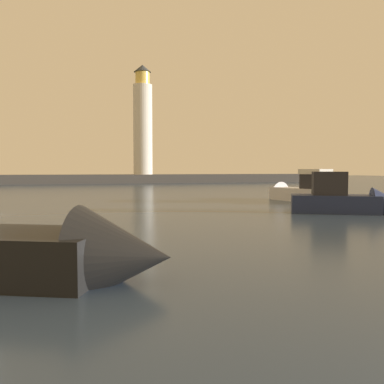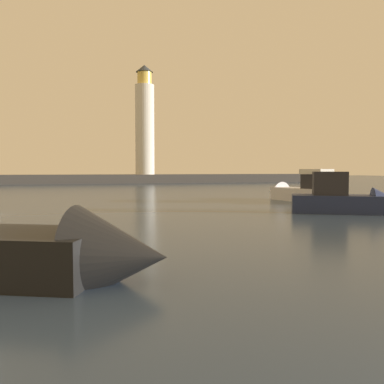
% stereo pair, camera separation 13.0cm
% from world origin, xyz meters
% --- Properties ---
extents(ground_plane, '(220.00, 220.00, 0.00)m').
position_xyz_m(ground_plane, '(0.00, 34.49, 0.00)').
color(ground_plane, '#2D3D51').
extents(breakwater, '(88.72, 4.66, 1.51)m').
position_xyz_m(breakwater, '(0.00, 68.99, 0.76)').
color(breakwater, '#423F3D').
rests_on(breakwater, ground_plane).
extents(lighthouse, '(3.27, 3.27, 18.83)m').
position_xyz_m(lighthouse, '(6.36, 68.99, 10.43)').
color(lighthouse, silver).
rests_on(lighthouse, breakwater).
extents(motorboat_1, '(5.92, 4.28, 2.56)m').
position_xyz_m(motorboat_1, '(9.11, 17.47, 0.72)').
color(motorboat_1, '#1E284C').
rests_on(motorboat_1, ground_plane).
extents(motorboat_2, '(7.63, 4.91, 2.95)m').
position_xyz_m(motorboat_2, '(-6.44, 8.26, 0.74)').
color(motorboat_2, black).
rests_on(motorboat_2, ground_plane).
extents(motorboat_3, '(3.19, 7.19, 2.69)m').
position_xyz_m(motorboat_3, '(10.92, 25.73, 0.72)').
color(motorboat_3, silver).
rests_on(motorboat_3, ground_plane).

